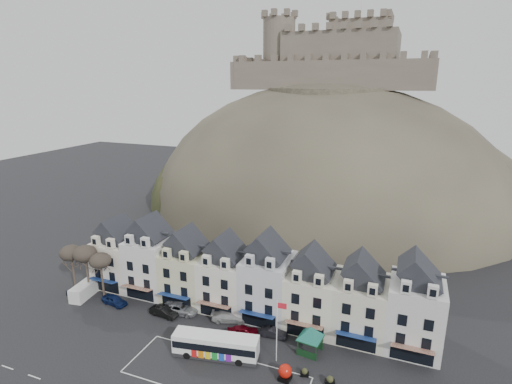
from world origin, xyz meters
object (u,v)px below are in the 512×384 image
car_silver (180,308)px  car_maroon (243,331)px  white_van (84,291)px  flagpole (278,327)px  car_black (164,312)px  bus (216,345)px  car_navy (115,300)px  car_charcoal (273,333)px  red_buoy (285,372)px  car_white (229,316)px  bus_shelter (311,333)px

car_silver → car_maroon: 11.21m
white_van → car_maroon: bearing=-8.0°
flagpole → car_black: (-18.98, 3.34, -4.15)m
bus → car_navy: bearing=155.5°
car_black → car_charcoal: bearing=-80.8°
red_buoy → car_white: 14.07m
car_navy → car_black: car_navy is taller
car_charcoal → red_buoy: bearing=-155.0°
car_black → bus_shelter: bearing=-85.3°
flagpole → car_maroon: flagpole is taller
car_silver → car_white: car_silver is taller
bus → bus_shelter: size_ratio=1.90×
bus_shelter → car_maroon: 9.78m
flagpole → car_maroon: bearing=152.1°
car_black → car_maroon: (12.88, -0.11, -0.01)m
car_navy → white_van: bearing=99.2°
bus → white_van: bus is taller
bus → bus_shelter: bearing=14.8°
bus_shelter → flagpole: bearing=-130.6°
bus_shelter → car_charcoal: 6.15m
car_charcoal → bus_shelter: bearing=-107.8°
red_buoy → car_maroon: 9.98m
car_navy → car_maroon: car_navy is taller
flagpole → white_van: (-34.31, 3.22, -3.77)m
bus_shelter → car_navy: bearing=-173.3°
bus_shelter → car_silver: bus_shelter is taller
red_buoy → car_silver: 20.57m
bus → car_charcoal: size_ratio=2.93×
white_van → car_black: 15.33m
flagpole → car_navy: size_ratio=1.93×
bus → car_maroon: (1.48, 5.21, -0.98)m
bus_shelter → flagpole: size_ratio=0.69×
bus → car_charcoal: bus is taller
car_black → car_silver: (1.81, 1.61, 0.03)m
red_buoy → flagpole: size_ratio=0.23×
bus → red_buoy: size_ratio=5.60×
bus_shelter → car_white: 13.21m
red_buoy → car_white: (-11.24, 8.46, -0.28)m
car_navy → car_white: car_navy is taller
flagpole → car_silver: size_ratio=1.56×
red_buoy → car_charcoal: (-4.00, 7.26, -0.39)m
bus → car_silver: (-9.60, 6.94, -0.93)m
car_navy → car_white: 18.93m
white_van → car_white: size_ratio=1.00×
car_silver → car_charcoal: bearing=-99.4°
car_white → car_charcoal: bearing=-117.2°
flagpole → car_black: size_ratio=1.89×
bus → car_white: 7.97m
car_silver → car_white: 7.88m
car_navy → car_silver: bearing=-71.8°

